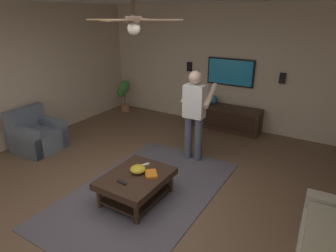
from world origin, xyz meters
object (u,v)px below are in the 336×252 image
object	(u,v)px
armchair	(37,136)
book	(151,174)
ceiling_fan	(133,22)
remote_white	(145,165)
bowl	(138,169)
media_console	(223,117)
coffee_table	(136,182)
remote_black	(121,182)
person_standing	(195,111)
wall_speaker_left	(282,78)
vase_round	(213,100)
potted_plant_short	(124,90)
wall_speaker_right	(190,67)
tv	(230,72)

from	to	relation	value
armchair	book	xyz separation A→B (m)	(-0.21, -2.88, 0.14)
ceiling_fan	remote_white	bearing A→B (deg)	-14.88
bowl	remote_white	distance (m)	0.21
media_console	book	distance (m)	3.17
ceiling_fan	armchair	bearing A→B (deg)	86.87
coffee_table	remote_black	xyz separation A→B (m)	(-0.26, 0.04, 0.12)
person_standing	book	world-z (taller)	person_standing
person_standing	wall_speaker_left	xyz separation A→B (m)	(1.96, -1.05, 0.34)
remote_white	vase_round	distance (m)	3.01
person_standing	wall_speaker_left	distance (m)	2.25
armchair	person_standing	world-z (taller)	person_standing
armchair	remote_black	bearing A→B (deg)	-15.64
armchair	vase_round	bearing A→B (deg)	47.32
vase_round	ceiling_fan	xyz separation A→B (m)	(-3.10, -0.18, 1.76)
potted_plant_short	book	size ratio (longest dim) A/B	3.94
remote_white	person_standing	bearing A→B (deg)	-163.05
person_standing	vase_round	xyz separation A→B (m)	(1.72, 0.38, -0.27)
remote_white	wall_speaker_left	xyz separation A→B (m)	(3.24, -1.22, 0.86)
bowl	media_console	bearing A→B (deg)	-1.10
remote_white	wall_speaker_right	distance (m)	3.50
vase_round	wall_speaker_right	size ratio (longest dim) A/B	1.00
coffee_table	remote_black	size ratio (longest dim) A/B	6.67
tv	potted_plant_short	distance (m)	2.90
book	wall_speaker_left	size ratio (longest dim) A/B	1.00
media_console	bowl	world-z (taller)	media_console
tv	wall_speaker_right	xyz separation A→B (m)	(0.01, 1.05, 0.03)
media_console	remote_black	size ratio (longest dim) A/B	11.33
potted_plant_short	remote_black	bearing A→B (deg)	-140.94
potted_plant_short	ceiling_fan	world-z (taller)	ceiling_fan
remote_black	potted_plant_short	bearing A→B (deg)	134.82
wall_speaker_right	potted_plant_short	bearing A→B (deg)	104.77
tv	wall_speaker_right	distance (m)	1.05
vase_round	wall_speaker_left	xyz separation A→B (m)	(0.24, -1.42, 0.61)
armchair	ceiling_fan	bearing A→B (deg)	-6.25
armchair	vase_round	xyz separation A→B (m)	(2.96, -2.44, 0.38)
wall_speaker_left	person_standing	bearing A→B (deg)	151.97
remote_white	book	size ratio (longest dim) A/B	0.68
bowl	vase_round	size ratio (longest dim) A/B	1.03
book	vase_round	distance (m)	3.21
person_standing	remote_white	size ratio (longest dim) A/B	10.93
media_console	wall_speaker_right	size ratio (longest dim) A/B	7.73
remote_black	ceiling_fan	xyz separation A→B (m)	(0.45, 0.04, 2.01)
armchair	wall_speaker_right	world-z (taller)	wall_speaker_right
vase_round	ceiling_fan	distance (m)	3.57
book	vase_round	world-z (taller)	vase_round
media_console	wall_speaker_right	distance (m)	1.50
tv	wall_speaker_left	world-z (taller)	tv
tv	vase_round	xyz separation A→B (m)	(-0.23, 0.29, -0.63)
bowl	vase_round	distance (m)	3.22
remote_white	wall_speaker_left	distance (m)	3.57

